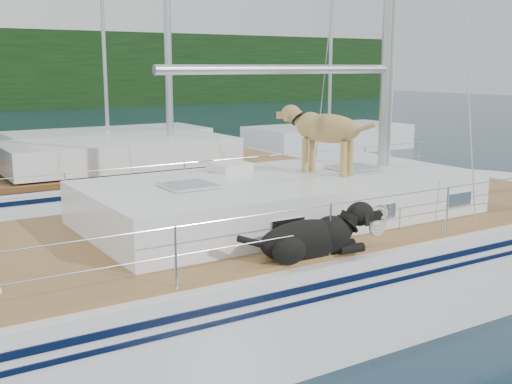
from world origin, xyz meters
TOP-DOWN VIEW (x-y plane):
  - ground at (0.00, 0.00)m, footprint 120.00×120.00m
  - main_sailboat at (0.10, -0.01)m, footprint 12.00×3.87m
  - neighbor_sailboat at (-0.31, 6.10)m, footprint 11.00×3.50m
  - bg_boat_center at (4.00, 16.00)m, footprint 7.20×3.00m
  - bg_boat_east at (12.00, 13.00)m, footprint 6.40×3.00m

SIDE VIEW (x-z plane):
  - ground at x=0.00m, z-range 0.00..0.00m
  - bg_boat_center at x=4.00m, z-range -5.37..6.28m
  - bg_boat_east at x=12.00m, z-range -5.37..6.28m
  - neighbor_sailboat at x=-0.31m, z-range -6.02..7.28m
  - main_sailboat at x=0.10m, z-range -6.33..7.68m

